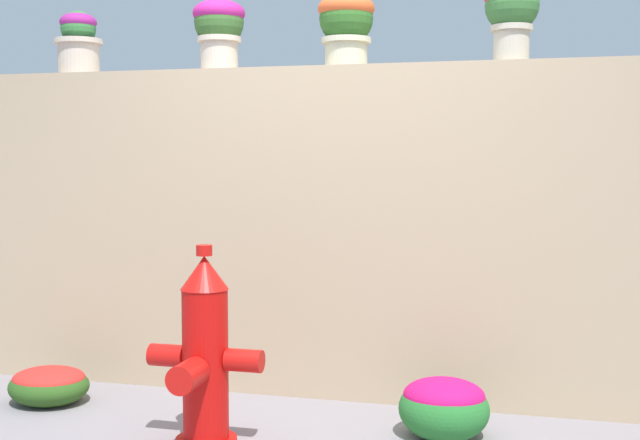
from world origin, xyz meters
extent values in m
cube|color=tan|center=(0.00, 1.27, 0.93)|extent=(5.90, 0.34, 1.86)
cylinder|color=beige|center=(-1.74, 1.28, 1.97)|extent=(0.25, 0.25, 0.22)
cylinder|color=beige|center=(-1.74, 1.28, 2.06)|extent=(0.29, 0.29, 0.03)
sphere|color=#39803C|center=(-1.74, 1.28, 2.14)|extent=(0.21, 0.21, 0.21)
ellipsoid|color=#AC2688|center=(-1.74, 1.28, 2.18)|extent=(0.22, 0.22, 0.12)
cylinder|color=beige|center=(-0.81, 1.26, 1.96)|extent=(0.22, 0.22, 0.20)
cylinder|color=beige|center=(-0.81, 1.26, 2.04)|extent=(0.26, 0.26, 0.03)
sphere|color=#366129|center=(-0.81, 1.26, 2.14)|extent=(0.29, 0.29, 0.29)
ellipsoid|color=#B51F7A|center=(-0.81, 1.26, 2.19)|extent=(0.30, 0.30, 0.16)
cylinder|color=beige|center=(-0.05, 1.28, 1.94)|extent=(0.24, 0.24, 0.17)
cylinder|color=beige|center=(-0.05, 1.28, 2.01)|extent=(0.28, 0.28, 0.03)
sphere|color=#2E6223|center=(-0.05, 1.28, 2.13)|extent=(0.30, 0.30, 0.30)
ellipsoid|color=#DB5427|center=(-0.05, 1.28, 2.19)|extent=(0.32, 0.32, 0.17)
cylinder|color=#BEB29C|center=(0.85, 1.23, 1.96)|extent=(0.19, 0.19, 0.19)
cylinder|color=#BEB29C|center=(0.85, 1.23, 2.04)|extent=(0.22, 0.22, 0.03)
sphere|color=#356A31|center=(0.85, 1.23, 2.16)|extent=(0.28, 0.28, 0.28)
cylinder|color=red|center=(-0.49, 0.26, 0.37)|extent=(0.22, 0.22, 0.74)
cone|color=red|center=(-0.49, 0.26, 0.82)|extent=(0.23, 0.23, 0.16)
cylinder|color=red|center=(-0.49, 0.26, 0.92)|extent=(0.08, 0.08, 0.05)
cylinder|color=red|center=(-0.69, 0.26, 0.41)|extent=(0.17, 0.11, 0.11)
cylinder|color=red|center=(-0.30, 0.26, 0.41)|extent=(0.17, 0.11, 0.11)
cylinder|color=red|center=(-0.49, 0.06, 0.38)|extent=(0.13, 0.19, 0.13)
ellipsoid|color=#2B511A|center=(-1.59, 0.64, 0.09)|extent=(0.45, 0.40, 0.21)
ellipsoid|color=red|center=(-1.59, 0.64, 0.14)|extent=(0.40, 0.36, 0.11)
ellipsoid|color=#27732E|center=(0.59, 0.64, 0.14)|extent=(0.44, 0.40, 0.31)
ellipsoid|color=#CF1260|center=(0.59, 0.64, 0.21)|extent=(0.40, 0.35, 0.17)
camera|label=1|loc=(1.01, -3.28, 1.36)|focal=46.20mm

